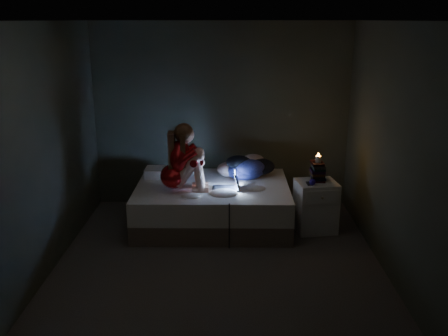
{
  "coord_description": "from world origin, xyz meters",
  "views": [
    {
      "loc": [
        0.12,
        -5.09,
        2.61
      ],
      "look_at": [
        0.05,
        1.0,
        0.8
      ],
      "focal_mm": 40.16,
      "sensor_mm": 36.0,
      "label": 1
    }
  ],
  "objects_px": {
    "nightstand": "(316,206)",
    "phone": "(308,183)",
    "bed": "(213,204)",
    "candle": "(318,161)",
    "laptop": "(225,180)",
    "woman": "(174,157)"
  },
  "relations": [
    {
      "from": "bed",
      "to": "nightstand",
      "type": "relative_size",
      "value": 3.02
    },
    {
      "from": "nightstand",
      "to": "candle",
      "type": "bearing_deg",
      "value": 69.03
    },
    {
      "from": "candle",
      "to": "phone",
      "type": "xyz_separation_m",
      "value": [
        -0.13,
        -0.12,
        -0.26
      ]
    },
    {
      "from": "bed",
      "to": "laptop",
      "type": "bearing_deg",
      "value": -46.72
    },
    {
      "from": "laptop",
      "to": "phone",
      "type": "relative_size",
      "value": 2.44
    },
    {
      "from": "bed",
      "to": "woman",
      "type": "height_order",
      "value": "woman"
    },
    {
      "from": "bed",
      "to": "nightstand",
      "type": "distance_m",
      "value": 1.34
    },
    {
      "from": "bed",
      "to": "laptop",
      "type": "height_order",
      "value": "laptop"
    },
    {
      "from": "woman",
      "to": "laptop",
      "type": "height_order",
      "value": "woman"
    },
    {
      "from": "bed",
      "to": "candle",
      "type": "height_order",
      "value": "candle"
    },
    {
      "from": "laptop",
      "to": "candle",
      "type": "xyz_separation_m",
      "value": [
        1.16,
        0.03,
        0.25
      ]
    },
    {
      "from": "woman",
      "to": "candle",
      "type": "relative_size",
      "value": 10.76
    },
    {
      "from": "laptop",
      "to": "phone",
      "type": "distance_m",
      "value": 1.04
    },
    {
      "from": "nightstand",
      "to": "phone",
      "type": "height_order",
      "value": "phone"
    },
    {
      "from": "nightstand",
      "to": "phone",
      "type": "xyz_separation_m",
      "value": [
        -0.12,
        -0.07,
        0.33
      ]
    },
    {
      "from": "laptop",
      "to": "candle",
      "type": "height_order",
      "value": "candle"
    },
    {
      "from": "nightstand",
      "to": "phone",
      "type": "distance_m",
      "value": 0.36
    },
    {
      "from": "nightstand",
      "to": "bed",
      "type": "bearing_deg",
      "value": 162.71
    },
    {
      "from": "bed",
      "to": "phone",
      "type": "xyz_separation_m",
      "value": [
        1.2,
        -0.27,
        0.39
      ]
    },
    {
      "from": "laptop",
      "to": "nightstand",
      "type": "height_order",
      "value": "laptop"
    },
    {
      "from": "phone",
      "to": "laptop",
      "type": "bearing_deg",
      "value": -178.93
    },
    {
      "from": "candle",
      "to": "phone",
      "type": "bearing_deg",
      "value": -137.48
    }
  ]
}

